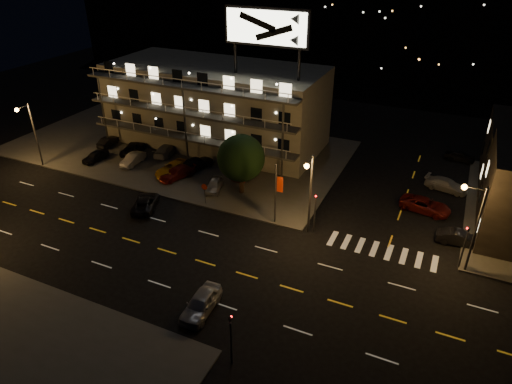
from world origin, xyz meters
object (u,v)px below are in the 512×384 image
at_px(lot_car_2, 173,169).
at_px(lot_car_7, 167,150).
at_px(road_car_west, 145,203).
at_px(tree, 241,159).
at_px(lot_car_4, 214,185).
at_px(road_car_east, 201,303).
at_px(side_car_0, 459,238).

relative_size(lot_car_2, lot_car_7, 1.05).
bearing_deg(road_car_west, tree, -160.70).
bearing_deg(road_car_west, lot_car_2, -101.33).
bearing_deg(tree, lot_car_4, -162.94).
xyz_separation_m(road_car_east, road_car_west, (-12.99, 10.55, -0.10)).
height_order(lot_car_7, road_car_west, lot_car_7).
height_order(lot_car_2, road_car_east, road_car_east).
bearing_deg(lot_car_2, tree, 4.00).
bearing_deg(tree, road_car_west, -137.17).
xyz_separation_m(tree, road_car_west, (-7.60, -7.04, -3.45)).
bearing_deg(lot_car_4, road_car_east, -79.56).
distance_m(tree, road_car_west, 10.92).
bearing_deg(tree, lot_car_7, 159.58).
xyz_separation_m(lot_car_2, road_car_east, (14.64, -18.21, -0.07)).
relative_size(tree, lot_car_7, 1.42).
bearing_deg(side_car_0, lot_car_4, 87.56).
xyz_separation_m(lot_car_2, lot_car_4, (6.36, -1.50, -0.07)).
relative_size(lot_car_2, side_car_0, 1.23).
distance_m(side_car_0, road_car_west, 30.75).
bearing_deg(road_car_west, road_car_east, 117.38).
xyz_separation_m(side_car_0, road_car_west, (-29.98, -6.81, -0.00)).
bearing_deg(side_car_0, road_car_west, 98.88).
xyz_separation_m(lot_car_7, road_car_west, (5.56, -11.94, -0.17)).
height_order(lot_car_2, lot_car_7, lot_car_2).
relative_size(side_car_0, road_car_west, 0.85).
height_order(lot_car_7, road_car_east, road_car_east).
bearing_deg(road_car_west, side_car_0, 169.28).
relative_size(lot_car_7, side_car_0, 1.17).
distance_m(lot_car_2, road_car_east, 23.36).
bearing_deg(lot_car_2, road_car_east, -43.43).
relative_size(tree, side_car_0, 1.66).
relative_size(lot_car_2, road_car_west, 1.04).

